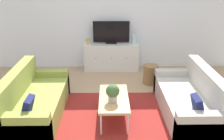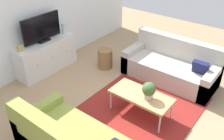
% 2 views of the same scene
% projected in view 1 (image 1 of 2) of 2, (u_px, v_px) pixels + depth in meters
% --- Properties ---
extents(ground_plane, '(10.00, 10.00, 0.00)m').
position_uv_depth(ground_plane, '(112.00, 112.00, 4.75)').
color(ground_plane, tan).
extents(wall_back, '(6.40, 0.12, 2.70)m').
position_uv_depth(wall_back, '(111.00, 17.00, 6.64)').
color(wall_back, white).
rests_on(wall_back, ground_plane).
extents(area_rug, '(2.50, 1.90, 0.01)m').
position_uv_depth(area_rug, '(112.00, 116.00, 4.61)').
color(area_rug, maroon).
rests_on(area_rug, ground_plane).
extents(couch_left_side, '(0.87, 1.94, 0.86)m').
position_uv_depth(couch_left_side, '(32.00, 102.00, 4.53)').
color(couch_left_side, olive).
rests_on(couch_left_side, ground_plane).
extents(couch_right_side, '(0.87, 1.94, 0.86)m').
position_uv_depth(couch_right_side, '(192.00, 101.00, 4.57)').
color(couch_right_side, '#B2ADA3').
rests_on(couch_right_side, ground_plane).
extents(coffee_table, '(0.51, 1.07, 0.42)m').
position_uv_depth(coffee_table, '(114.00, 99.00, 4.41)').
color(coffee_table, tan).
rests_on(coffee_table, ground_plane).
extents(potted_plant, '(0.23, 0.23, 0.31)m').
position_uv_depth(potted_plant, '(113.00, 92.00, 4.19)').
color(potted_plant, '#B7B2A8').
rests_on(potted_plant, coffee_table).
extents(tv_console, '(1.43, 0.47, 0.71)m').
position_uv_depth(tv_console, '(111.00, 57.00, 6.74)').
color(tv_console, silver).
rests_on(tv_console, ground_plane).
extents(flat_screen_tv, '(0.94, 0.16, 0.58)m').
position_uv_depth(flat_screen_tv, '(111.00, 33.00, 6.52)').
color(flat_screen_tv, black).
rests_on(flat_screen_tv, tv_console).
extents(glass_vase, '(0.11, 0.11, 0.24)m').
position_uv_depth(glass_vase, '(134.00, 39.00, 6.58)').
color(glass_vase, silver).
rests_on(glass_vase, tv_console).
extents(mantel_clock, '(0.11, 0.07, 0.13)m').
position_uv_depth(mantel_clock, '(89.00, 41.00, 6.58)').
color(mantel_clock, tan).
rests_on(mantel_clock, tv_console).
extents(wicker_basket, '(0.34, 0.34, 0.45)m').
position_uv_depth(wicker_basket, '(150.00, 74.00, 5.90)').
color(wicker_basket, olive).
rests_on(wicker_basket, ground_plane).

